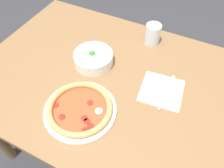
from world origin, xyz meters
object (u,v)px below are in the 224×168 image
pizza (80,109)px  knife (166,93)px  fork (156,88)px  glass (153,34)px  bowl (94,58)px

pizza → knife: bearing=39.8°
fork → glass: glass is taller
fork → knife: size_ratio=0.86×
bowl → glass: (0.20, 0.28, 0.02)m
pizza → bowl: bowl is taller
fork → pizza: bearing=137.0°
pizza → bowl: (-0.09, 0.27, 0.02)m
pizza → fork: 0.35m
bowl → glass: size_ratio=1.73×
bowl → fork: (0.33, -0.02, -0.03)m
glass → knife: bearing=-59.5°
fork → knife: (0.05, -0.01, -0.00)m
knife → glass: bearing=31.4°
bowl → glass: glass is taller
bowl → knife: 0.38m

